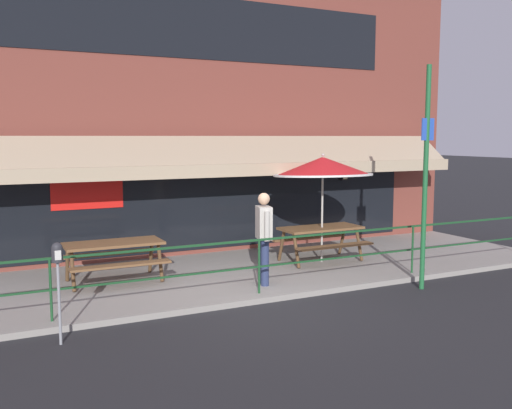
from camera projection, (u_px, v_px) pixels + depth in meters
The scene contains 10 objects.
ground_plane at pixel (267, 303), 9.74m from camera, with size 120.00×120.00×0.00m, color #232326.
patio_deck at pixel (222, 275), 11.52m from camera, with size 15.00×4.00×0.10m, color gray.
restaurant_building at pixel (183, 97), 13.06m from camera, with size 15.00×1.60×7.53m.
patio_railing at pixel (259, 254), 9.91m from camera, with size 13.84×0.04×0.97m.
picnic_table_left at pixel (114, 250), 10.70m from camera, with size 1.80×1.42×0.76m.
picnic_table_centre at pixel (321, 234), 12.50m from camera, with size 1.80×1.42×0.76m.
patio_umbrella_centre at pixel (323, 167), 12.28m from camera, with size 2.14×2.14×2.38m.
pedestrian_walking at pixel (264, 234), 10.50m from camera, with size 0.33×0.60×1.71m.
parking_meter_near at pixel (58, 262), 7.68m from camera, with size 0.15×0.16×1.42m.
street_sign_pole at pixel (425, 176), 10.42m from camera, with size 0.28×0.09×4.12m.
Camera 1 is at (-4.35, -8.42, 2.83)m, focal length 40.00 mm.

